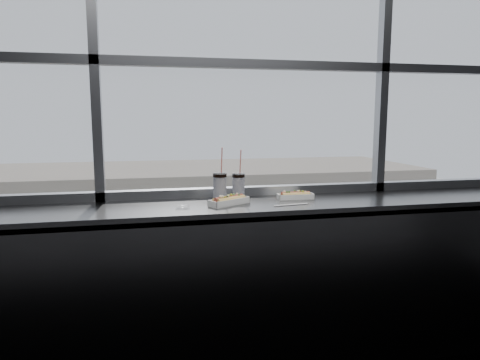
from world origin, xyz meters
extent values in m
plane|color=black|center=(0.00, 1.50, 0.55)|extent=(6.00, 0.00, 6.00)
plane|color=silver|center=(0.00, 1.52, 2.30)|extent=(6.00, 0.00, 6.00)
cube|color=slate|center=(0.00, 1.23, 1.07)|extent=(6.00, 0.55, 0.06)
cube|color=slate|center=(0.00, 0.97, 0.55)|extent=(6.00, 0.04, 1.04)
cube|color=white|center=(-0.20, 1.20, 1.10)|extent=(0.28, 0.22, 0.01)
cube|color=white|center=(-0.20, 1.20, 1.12)|extent=(0.28, 0.22, 0.04)
cylinder|color=#E6B85F|center=(-0.20, 1.20, 1.13)|extent=(0.21, 0.15, 0.05)
cylinder|color=#98402E|center=(-0.20, 1.20, 1.14)|extent=(0.21, 0.14, 0.03)
cube|color=white|center=(0.27, 1.29, 1.10)|extent=(0.25, 0.09, 0.01)
cube|color=white|center=(0.27, 1.29, 1.12)|extent=(0.25, 0.09, 0.03)
cylinder|color=#E6B85F|center=(0.27, 1.29, 1.13)|extent=(0.19, 0.05, 0.04)
cylinder|color=#98402E|center=(0.27, 1.29, 1.14)|extent=(0.20, 0.04, 0.03)
cylinder|color=white|center=(-0.23, 1.36, 1.19)|extent=(0.09, 0.09, 0.18)
cylinder|color=black|center=(-0.23, 1.36, 1.27)|extent=(0.09, 0.09, 0.02)
cylinder|color=silver|center=(-0.23, 1.36, 1.28)|extent=(0.10, 0.10, 0.01)
cylinder|color=#F3796C|center=(-0.22, 1.35, 1.36)|extent=(0.01, 0.05, 0.18)
cylinder|color=white|center=(-0.10, 1.38, 1.18)|extent=(0.08, 0.08, 0.17)
cylinder|color=black|center=(-0.10, 1.38, 1.26)|extent=(0.09, 0.09, 0.02)
cylinder|color=silver|center=(-0.10, 1.38, 1.27)|extent=(0.09, 0.09, 0.01)
cylinder|color=#F3796C|center=(-0.09, 1.37, 1.35)|extent=(0.01, 0.04, 0.17)
cylinder|color=white|center=(0.17, 1.09, 1.10)|extent=(0.23, 0.04, 0.01)
ellipsoid|color=silver|center=(-0.49, 1.15, 1.11)|extent=(0.09, 0.07, 0.02)
plane|color=silver|center=(0.00, 45.00, -11.00)|extent=(120.00, 120.00, 0.00)
cube|color=black|center=(0.00, 21.50, -10.97)|extent=(80.00, 10.00, 0.06)
cube|color=silver|center=(0.00, 29.50, -10.98)|extent=(80.00, 6.00, 0.04)
cube|color=gray|center=(0.00, 39.50, -7.00)|extent=(50.00, 14.00, 8.00)
imported|color=maroon|center=(1.28, 25.50, -9.85)|extent=(3.52, 6.82, 2.18)
imported|color=#EDFBCC|center=(5.07, 17.50, -9.99)|extent=(2.64, 5.82, 1.90)
imported|color=navy|center=(12.29, 17.50, -10.00)|extent=(2.61, 5.74, 1.88)
imported|color=white|center=(11.96, 25.50, -10.00)|extent=(2.83, 5.82, 1.88)
imported|color=#66605B|center=(-5.73, 29.87, -9.92)|extent=(0.70, 0.93, 2.09)
imported|color=#66605B|center=(-0.64, 29.53, -9.88)|extent=(0.72, 0.96, 2.16)
imported|color=#66605B|center=(6.60, 29.02, -9.83)|extent=(1.01, 0.76, 2.27)
imported|color=#66605B|center=(8.29, 28.34, -9.98)|extent=(0.66, 0.87, 1.97)
cylinder|color=#47382B|center=(-8.48, 29.50, -9.87)|extent=(0.23, 0.23, 2.27)
sphere|color=#2F7526|center=(-8.48, 29.50, -7.79)|extent=(3.02, 3.02, 3.02)
cylinder|color=#47382B|center=(2.10, 29.50, -9.74)|extent=(0.25, 0.25, 2.52)
sphere|color=#2F7526|center=(2.10, 29.50, -7.43)|extent=(3.36, 3.36, 3.36)
cylinder|color=#47382B|center=(9.73, 29.50, -9.93)|extent=(0.21, 0.21, 2.13)
sphere|color=#2F7526|center=(9.73, 29.50, -7.98)|extent=(2.84, 2.84, 2.84)
camera|label=1|loc=(-0.69, -1.39, 1.64)|focal=32.00mm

